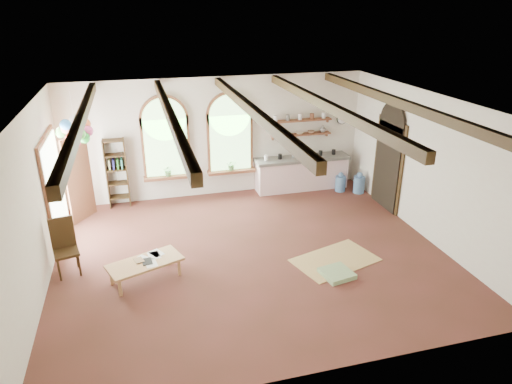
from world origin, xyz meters
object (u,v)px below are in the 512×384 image
object	(u,v)px
side_chair	(67,258)
balloon_cluster	(75,131)
coffee_table	(145,264)
kitchen_counter	(302,173)

from	to	relation	value
side_chair	balloon_cluster	xyz separation A→B (m)	(0.25, 2.07, 2.00)
coffee_table	balloon_cluster	distance (m)	3.55
balloon_cluster	kitchen_counter	bearing A→B (deg)	9.03
coffee_table	side_chair	world-z (taller)	side_chair
coffee_table	side_chair	size ratio (longest dim) A/B	1.33
balloon_cluster	coffee_table	bearing A→B (deg)	-65.82
kitchen_counter	side_chair	distance (m)	6.66
kitchen_counter	side_chair	size ratio (longest dim) A/B	2.35
coffee_table	kitchen_counter	bearing A→B (deg)	38.67
coffee_table	balloon_cluster	xyz separation A→B (m)	(-1.21, 2.69, 1.98)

